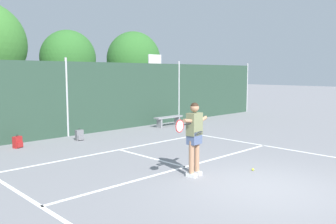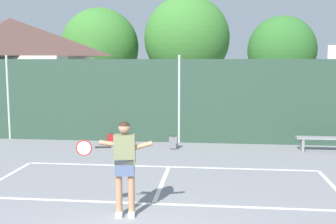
{
  "view_description": "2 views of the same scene",
  "coord_description": "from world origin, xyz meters",
  "px_view_note": "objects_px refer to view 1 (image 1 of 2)",
  "views": [
    {
      "loc": [
        -6.89,
        -3.93,
        2.59
      ],
      "look_at": [
        -0.14,
        3.0,
        1.5
      ],
      "focal_mm": 37.38,
      "sensor_mm": 36.0,
      "label": 1
    },
    {
      "loc": [
        1.2,
        -5.75,
        3.0
      ],
      "look_at": [
        -0.02,
        5.47,
        1.57
      ],
      "focal_mm": 43.92,
      "sensor_mm": 36.0,
      "label": 2
    }
  ],
  "objects_px": {
    "backpack_grey": "(80,135)",
    "tennis_player": "(194,132)",
    "basketball_hoop": "(154,78)",
    "courtside_bench": "(169,119)",
    "tennis_ball": "(253,169)",
    "backpack_red": "(18,142)"
  },
  "relations": [
    {
      "from": "tennis_player",
      "to": "courtside_bench",
      "type": "xyz_separation_m",
      "value": [
        5.24,
        6.27,
        -0.75
      ]
    },
    {
      "from": "basketball_hoop",
      "to": "courtside_bench",
      "type": "height_order",
      "value": "basketball_hoop"
    },
    {
      "from": "tennis_player",
      "to": "backpack_red",
      "type": "distance_m",
      "value": 6.77
    },
    {
      "from": "backpack_grey",
      "to": "tennis_player",
      "type": "bearing_deg",
      "value": -93.29
    },
    {
      "from": "basketball_hoop",
      "to": "backpack_red",
      "type": "distance_m",
      "value": 8.74
    },
    {
      "from": "backpack_grey",
      "to": "courtside_bench",
      "type": "height_order",
      "value": "courtside_bench"
    },
    {
      "from": "courtside_bench",
      "to": "backpack_grey",
      "type": "bearing_deg",
      "value": -178.73
    },
    {
      "from": "tennis_player",
      "to": "backpack_grey",
      "type": "bearing_deg",
      "value": 86.71
    },
    {
      "from": "tennis_player",
      "to": "backpack_red",
      "type": "xyz_separation_m",
      "value": [
        -1.88,
        6.44,
        -0.92
      ]
    },
    {
      "from": "tennis_player",
      "to": "courtside_bench",
      "type": "relative_size",
      "value": 1.16
    },
    {
      "from": "tennis_ball",
      "to": "backpack_red",
      "type": "distance_m",
      "value": 7.96
    },
    {
      "from": "tennis_player",
      "to": "courtside_bench",
      "type": "distance_m",
      "value": 8.21
    },
    {
      "from": "backpack_grey",
      "to": "courtside_bench",
      "type": "bearing_deg",
      "value": 1.27
    },
    {
      "from": "tennis_ball",
      "to": "backpack_red",
      "type": "relative_size",
      "value": 0.14
    },
    {
      "from": "basketball_hoop",
      "to": "backpack_grey",
      "type": "height_order",
      "value": "basketball_hoop"
    },
    {
      "from": "tennis_ball",
      "to": "backpack_grey",
      "type": "distance_m",
      "value": 7.03
    },
    {
      "from": "tennis_player",
      "to": "backpack_grey",
      "type": "height_order",
      "value": "tennis_player"
    },
    {
      "from": "basketball_hoop",
      "to": "backpack_grey",
      "type": "distance_m",
      "value": 6.77
    },
    {
      "from": "basketball_hoop",
      "to": "courtside_bench",
      "type": "relative_size",
      "value": 2.22
    },
    {
      "from": "basketball_hoop",
      "to": "tennis_player",
      "type": "bearing_deg",
      "value": -126.71
    },
    {
      "from": "tennis_ball",
      "to": "courtside_bench",
      "type": "distance_m",
      "value": 7.99
    },
    {
      "from": "basketball_hoop",
      "to": "courtside_bench",
      "type": "distance_m",
      "value": 3.16
    }
  ]
}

